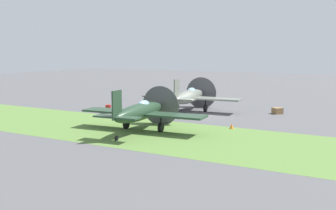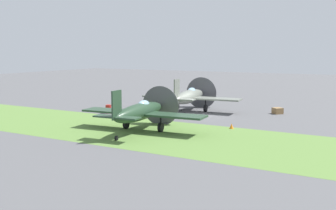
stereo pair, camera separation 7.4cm
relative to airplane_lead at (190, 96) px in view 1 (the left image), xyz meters
The scene contains 8 objects.
ground_plane 3.28m from the airplane_lead, 41.77° to the right, with size 160.00×160.00×0.00m, color #515154.
grass_verge 12.13m from the airplane_lead, 79.91° to the right, with size 120.00×11.00×0.01m, color #567A38.
airplane_lead is the anchor object (origin of this frame).
airplane_wingman 11.69m from the airplane_lead, 84.25° to the right, with size 11.03×8.73×3.92m.
ground_crew_chief 9.79m from the airplane_lead, behind, with size 0.38×0.60×1.73m.
fuel_drum 8.96m from the airplane_lead, 142.66° to the right, with size 0.60×0.60×0.90m, color maroon.
supply_crate 9.45m from the airplane_lead, 19.23° to the left, with size 0.90×0.90×0.64m, color olive.
runway_marker_cone 10.25m from the airplane_lead, 43.26° to the right, with size 0.36×0.36×0.44m, color orange.
Camera 1 is at (16.72, -36.81, 6.67)m, focal length 42.21 mm.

